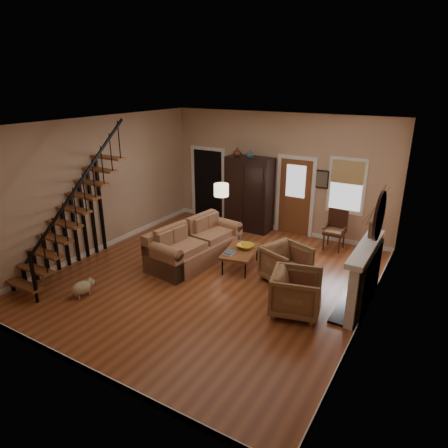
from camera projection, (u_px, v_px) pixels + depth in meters
The scene contains 15 objects.
room at pixel (234, 191), 9.88m from camera, with size 7.00×7.33×3.30m.
staircase at pixel (68, 204), 8.51m from camera, with size 0.94×2.80×3.20m, color brown, non-canonical shape.
fireplace at pixel (366, 272), 7.43m from camera, with size 0.33×1.95×2.30m.
armoire at pixel (249, 194), 11.30m from camera, with size 1.30×0.60×2.10m, color black, non-canonical shape.
vase_a at pixel (237, 152), 10.98m from camera, with size 0.24×0.24×0.25m, color #4C2619.
vase_b at pixel (250, 154), 10.80m from camera, with size 0.20×0.20×0.21m, color #334C60.
sofa at pixel (195, 244), 9.44m from camera, with size 1.04×2.40×0.90m, color #9A6746, non-canonical shape.
coffee_table at pixel (240, 259), 9.19m from camera, with size 0.66×1.13×0.43m, color brown, non-canonical shape.
bowl at pixel (246, 246), 9.19m from camera, with size 0.39×0.39×0.10m, color gold.
books at pixel (229, 252), 8.92m from camera, with size 0.21×0.28×0.05m, color beige, non-canonical shape.
armchair_left at pixel (296, 293), 7.33m from camera, with size 0.88×0.90×0.82m, color brown.
armchair_right at pixel (286, 264), 8.52m from camera, with size 0.85×0.88×0.80m, color brown.
floor_lamp at pixel (221, 215), 10.30m from camera, with size 0.37×0.37×1.63m, color black, non-canonical shape.
side_chair at pixel (335, 230), 10.10m from camera, with size 0.54×0.54×1.02m, color #391C12, non-canonical shape.
dog at pixel (82, 289), 7.97m from camera, with size 0.27×0.46×0.33m, color tan, non-canonical shape.
Camera 1 is at (4.25, -6.60, 4.11)m, focal length 32.00 mm.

